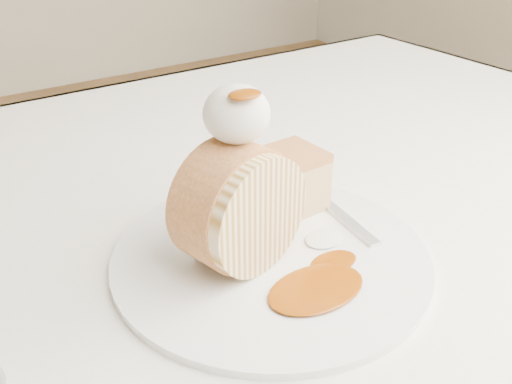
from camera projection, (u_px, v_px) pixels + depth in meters
table at (218, 266)px, 0.68m from camera, size 1.40×0.90×0.75m
plate at (271, 256)px, 0.53m from camera, size 0.31×0.31×0.01m
roulade_slice at (240, 208)px, 0.50m from camera, size 0.12×0.08×0.11m
cake_chunk at (289, 184)px, 0.59m from camera, size 0.07×0.06×0.05m
whipped_cream at (237, 114)px, 0.47m from camera, size 0.06×0.06×0.05m
caramel_drizzle at (245, 87)px, 0.45m from camera, size 0.03×0.02×0.01m
caramel_pool at (316, 288)px, 0.48m from camera, size 0.09×0.06×0.00m
fork at (339, 214)px, 0.59m from camera, size 0.05×0.18×0.00m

